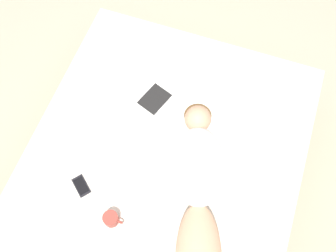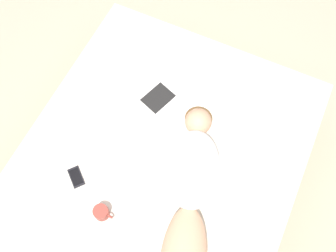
{
  "view_description": "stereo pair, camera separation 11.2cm",
  "coord_description": "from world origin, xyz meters",
  "px_view_note": "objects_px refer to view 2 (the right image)",
  "views": [
    {
      "loc": [
        0.32,
        -0.81,
        2.98
      ],
      "look_at": [
        -0.04,
        0.22,
        0.58
      ],
      "focal_mm": 42.0,
      "sensor_mm": 36.0,
      "label": 1
    },
    {
      "loc": [
        0.42,
        -0.77,
        2.98
      ],
      "look_at": [
        -0.04,
        0.22,
        0.58
      ],
      "focal_mm": 42.0,
      "sensor_mm": 36.0,
      "label": 2
    }
  ],
  "objects_px": {
    "coffee_mug": "(102,213)",
    "cell_phone": "(76,177)",
    "person": "(190,195)",
    "open_magazine": "(147,88)"
  },
  "relations": [
    {
      "from": "person",
      "to": "cell_phone",
      "type": "bearing_deg",
      "value": 176.23
    },
    {
      "from": "coffee_mug",
      "to": "cell_phone",
      "type": "height_order",
      "value": "coffee_mug"
    },
    {
      "from": "coffee_mug",
      "to": "cell_phone",
      "type": "xyz_separation_m",
      "value": [
        -0.27,
        0.14,
        -0.04
      ]
    },
    {
      "from": "person",
      "to": "open_magazine",
      "type": "relative_size",
      "value": 2.36
    },
    {
      "from": "open_magazine",
      "to": "person",
      "type": "bearing_deg",
      "value": -25.38
    },
    {
      "from": "person",
      "to": "coffee_mug",
      "type": "bearing_deg",
      "value": -162.82
    },
    {
      "from": "coffee_mug",
      "to": "person",
      "type": "bearing_deg",
      "value": 34.87
    },
    {
      "from": "open_magazine",
      "to": "coffee_mug",
      "type": "relative_size",
      "value": 4.39
    },
    {
      "from": "open_magazine",
      "to": "cell_phone",
      "type": "relative_size",
      "value": 3.61
    },
    {
      "from": "person",
      "to": "coffee_mug",
      "type": "distance_m",
      "value": 0.56
    }
  ]
}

